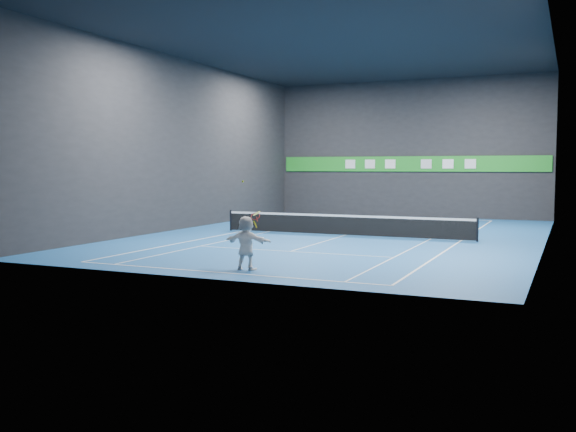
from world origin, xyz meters
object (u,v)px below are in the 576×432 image
at_px(tennis_net, 344,224).
at_px(tennis_racket, 256,217).
at_px(player, 246,243).
at_px(tennis_ball, 243,182).

distance_m(tennis_net, tennis_racket, 11.11).
bearing_deg(player, tennis_ball, -43.44).
relative_size(player, tennis_ball, 26.71).
height_order(player, tennis_ball, tennis_ball).
height_order(player, tennis_net, player).
relative_size(player, tennis_racket, 3.08).
distance_m(tennis_ball, tennis_racket, 1.25).
bearing_deg(tennis_net, player, -87.34).
bearing_deg(tennis_racket, tennis_ball, 161.87).
xyz_separation_m(tennis_net, tennis_racket, (0.83, -11.02, 1.16)).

